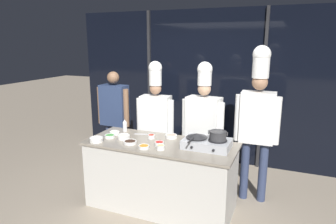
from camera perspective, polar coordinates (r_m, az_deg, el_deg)
The scene contains 22 objects.
ground_plane at distance 4.21m, azimuth -1.37°, elevation -17.42°, with size 24.00×24.00×0.00m, color gray.
window_wall_back at distance 5.45m, azimuth 6.61°, elevation 4.77°, with size 4.92×0.09×2.70m.
demo_counter at distance 4.00m, azimuth -1.40°, elevation -11.91°, with size 1.93×0.80×0.89m.
portable_stove at distance 3.68m, azimuth 7.42°, elevation -5.94°, with size 0.57×0.39×0.12m.
frying_pan at distance 3.69m, azimuth 5.48°, elevation -4.49°, with size 0.27×0.46×0.05m.
stock_pot at distance 3.62m, azimuth 9.47°, elevation -4.40°, with size 0.23×0.21×0.11m.
squeeze_bottle_clear at distance 4.34m, azimuth -8.23°, elevation -2.58°, with size 0.06×0.06×0.17m.
prep_bowl_bean_sprouts at distance 4.02m, azimuth -8.44°, elevation -4.65°, with size 0.16×0.16×0.06m.
prep_bowl_scallions at distance 4.11m, azimuth -11.02°, elevation -4.50°, with size 0.14×0.14×0.04m.
prep_bowl_shrimp at distance 4.02m, azimuth 0.60°, elevation -4.59°, with size 0.16×0.16×0.04m.
prep_bowl_garlic at distance 4.24m, azimuth -10.14°, elevation -3.88°, with size 0.14×0.14×0.04m.
prep_bowl_rice at distance 3.98m, azimuth -13.50°, elevation -5.06°, with size 0.17×0.17×0.06m.
prep_bowl_ginger at distance 3.59m, azimuth -1.44°, elevation -6.69°, with size 0.10×0.10×0.06m.
prep_bowl_chili_flakes at distance 4.00m, azimuth -3.21°, elevation -4.63°, with size 0.09×0.09×0.05m.
prep_bowl_carrots at distance 3.65m, azimuth -4.60°, elevation -6.60°, with size 0.13×0.13×0.04m.
prep_bowl_soy_glaze at distance 3.83m, azimuth -7.22°, elevation -5.68°, with size 0.17×0.17×0.04m.
prep_bowl_bell_pepper at distance 3.72m, azimuth -1.68°, elevation -6.01°, with size 0.12×0.12×0.05m.
serving_spoon_slotted at distance 4.16m, azimuth -3.82°, elevation -4.24°, with size 0.27×0.10×0.02m.
person_guest at distance 4.97m, azimuth -10.16°, elevation -0.08°, with size 0.59×0.25×1.69m.
chef_head at distance 4.59m, azimuth -2.36°, elevation -0.67°, with size 0.60×0.27×1.87m.
chef_sous at distance 4.29m, azimuth 6.75°, elevation -1.56°, with size 0.63×0.30×1.88m.
chef_line at distance 4.09m, azimuth 16.69°, elevation -0.47°, with size 0.58×0.24×2.11m.
Camera 1 is at (1.48, -3.31, 2.16)m, focal length 32.00 mm.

